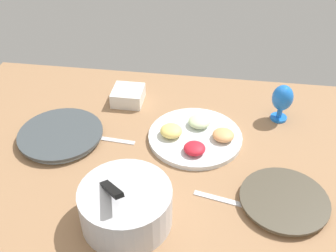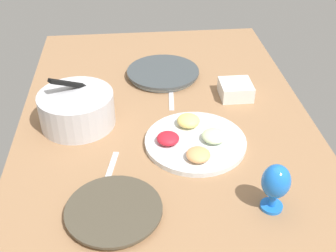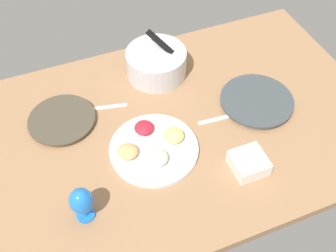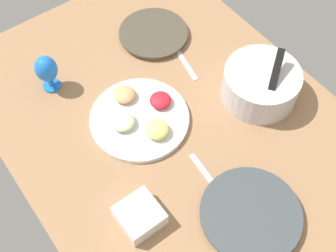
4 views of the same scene
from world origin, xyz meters
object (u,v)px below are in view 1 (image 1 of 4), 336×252
dinner_plate_left (284,201)px  square_bowl_white (128,95)px  mixing_bowl (126,205)px  dinner_plate_right (61,135)px  fruit_platter (195,136)px  hurricane_glass_blue (282,99)px

dinner_plate_left → square_bowl_white: bearing=-38.8°
square_bowl_white → mixing_bowl: bearing=102.3°
dinner_plate_right → mixing_bowl: (-31.49, 32.56, 4.93)cm
dinner_plate_right → mixing_bowl: 45.56cm
fruit_platter → square_bowl_white: 35.19cm
mixing_bowl → dinner_plate_left: bearing=-164.3°
fruit_platter → hurricane_glass_blue: 35.45cm
mixing_bowl → hurricane_glass_blue: (-46.33, -55.71, 2.53)cm
square_bowl_white → dinner_plate_left: bearing=141.2°
mixing_bowl → hurricane_glass_blue: size_ratio=1.77×
hurricane_glass_blue → dinner_plate_right: bearing=16.6°
fruit_platter → square_bowl_white: bearing=-34.9°
mixing_bowl → fruit_platter: 42.30cm
dinner_plate_right → square_bowl_white: square_bowl_white is taller
dinner_plate_right → hurricane_glass_blue: hurricane_glass_blue is taller
fruit_platter → square_bowl_white: (28.84, -20.10, 1.57)cm
dinner_plate_right → square_bowl_white: bearing=-125.2°
dinner_plate_right → hurricane_glass_blue: (-77.82, -23.15, 7.46)cm
dinner_plate_right → mixing_bowl: mixing_bowl is taller
mixing_bowl → square_bowl_white: (12.85, -58.97, -3.17)cm
dinner_plate_right → fruit_platter: size_ratio=0.90×
dinner_plate_left → dinner_plate_right: dinner_plate_right is taller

